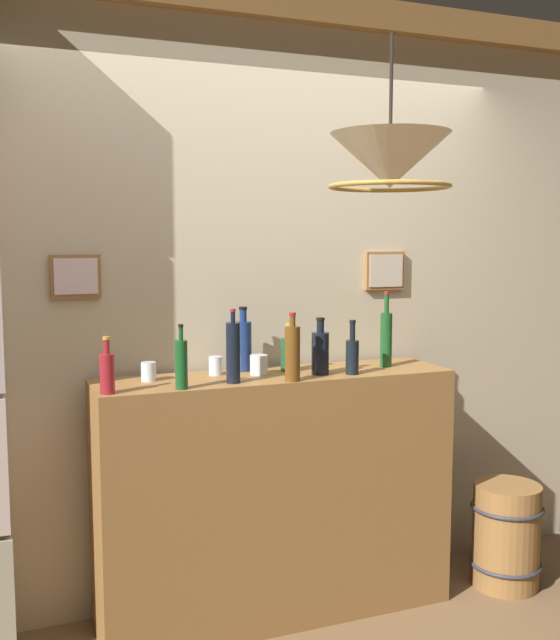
{
  "coord_description": "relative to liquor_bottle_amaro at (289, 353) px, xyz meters",
  "views": [
    {
      "loc": [
        -1.17,
        -2.19,
        1.71
      ],
      "look_at": [
        0.0,
        0.76,
        1.37
      ],
      "focal_mm": 41.19,
      "sensor_mm": 36.0,
      "label": 1
    }
  ],
  "objects": [
    {
      "name": "panelled_rear_partition",
      "position": [
        -0.09,
        0.22,
        0.31
      ],
      "size": [
        3.77,
        0.15,
        2.86
      ],
      "color": "#BCAD8E",
      "rests_on": "ground"
    },
    {
      "name": "bar_shelf_unit",
      "position": [
        -0.09,
        -0.06,
        -0.64
      ],
      "size": [
        1.61,
        0.41,
        1.12
      ],
      "primitive_type": "cube",
      "color": "olive",
      "rests_on": "ground"
    },
    {
      "name": "liquor_bottle_amaro",
      "position": [
        0.0,
        0.0,
        0.0
      ],
      "size": [
        0.08,
        0.08,
        0.22
      ],
      "color": "#1A4F26",
      "rests_on": "bar_shelf_unit"
    },
    {
      "name": "liquor_bottle_vermouth",
      "position": [
        0.1,
        -0.13,
        0.02
      ],
      "size": [
        0.08,
        0.08,
        0.26
      ],
      "color": "black",
      "rests_on": "bar_shelf_unit"
    },
    {
      "name": "liquor_bottle_rye",
      "position": [
        -0.08,
        -0.22,
        0.04
      ],
      "size": [
        0.07,
        0.07,
        0.29
      ],
      "color": "brown",
      "rests_on": "bar_shelf_unit"
    },
    {
      "name": "liquor_bottle_tequila",
      "position": [
        -0.85,
        -0.2,
        0.0
      ],
      "size": [
        0.06,
        0.06,
        0.23
      ],
      "color": "maroon",
      "rests_on": "bar_shelf_unit"
    },
    {
      "name": "liquor_bottle_rum",
      "position": [
        0.23,
        -0.18,
        0.0
      ],
      "size": [
        0.06,
        0.06,
        0.24
      ],
      "color": "black",
      "rests_on": "bar_shelf_unit"
    },
    {
      "name": "liquor_bottle_scotch",
      "position": [
        -0.19,
        0.09,
        0.04
      ],
      "size": [
        0.08,
        0.08,
        0.29
      ],
      "color": "navy",
      "rests_on": "bar_shelf_unit"
    },
    {
      "name": "liquor_bottle_port",
      "position": [
        -0.32,
        -0.17,
        0.05
      ],
      "size": [
        0.06,
        0.06,
        0.31
      ],
      "color": "black",
      "rests_on": "bar_shelf_unit"
    },
    {
      "name": "liquor_bottle_gin",
      "position": [
        -0.56,
        -0.22,
        0.02
      ],
      "size": [
        0.05,
        0.05,
        0.26
      ],
      "color": "#174D21",
      "rests_on": "bar_shelf_unit"
    },
    {
      "name": "liquor_bottle_bourbon",
      "position": [
        0.47,
        -0.06,
        0.05
      ],
      "size": [
        0.06,
        0.06,
        0.36
      ],
      "color": "#1B4C21",
      "rests_on": "bar_shelf_unit"
    },
    {
      "name": "glass_tumbler_rocks",
      "position": [
        -0.16,
        -0.03,
        -0.04
      ],
      "size": [
        0.08,
        0.08,
        0.09
      ],
      "color": "silver",
      "rests_on": "bar_shelf_unit"
    },
    {
      "name": "glass_tumbler_highball",
      "position": [
        -0.65,
        0.0,
        -0.04
      ],
      "size": [
        0.06,
        0.06,
        0.08
      ],
      "color": "silver",
      "rests_on": "bar_shelf_unit"
    },
    {
      "name": "glass_tumbler_shot",
      "position": [
        -0.34,
        0.03,
        -0.04
      ],
      "size": [
        0.06,
        0.06,
        0.08
      ],
      "color": "silver",
      "rests_on": "bar_shelf_unit"
    },
    {
      "name": "pendant_lamp",
      "position": [
        0.01,
        -0.88,
        0.77
      ],
      "size": [
        0.41,
        0.41,
        0.51
      ],
      "color": "#EFE5C6"
    },
    {
      "name": "wooden_barrel",
      "position": [
        1.07,
        -0.22,
        -0.94
      ],
      "size": [
        0.35,
        0.35,
        0.51
      ],
      "color": "olive",
      "rests_on": "ground"
    }
  ]
}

